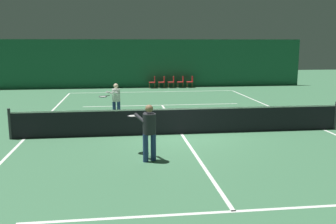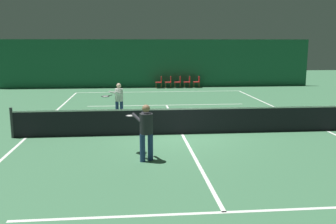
% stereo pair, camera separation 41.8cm
% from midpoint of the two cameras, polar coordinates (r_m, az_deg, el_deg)
% --- Properties ---
extents(ground_plane, '(60.00, 60.00, 0.00)m').
position_cam_midpoint_polar(ground_plane, '(13.63, 1.19, -3.36)').
color(ground_plane, '#3D704C').
extents(backdrop_curtain, '(23.00, 0.12, 3.50)m').
position_cam_midpoint_polar(backdrop_curtain, '(27.72, -3.23, 7.38)').
color(backdrop_curtain, '#1E5B3D').
rests_on(backdrop_curtain, ground).
extents(court_line_baseline_far, '(11.00, 0.10, 0.00)m').
position_cam_midpoint_polar(court_line_baseline_far, '(25.27, -2.77, 3.09)').
color(court_line_baseline_far, white).
rests_on(court_line_baseline_far, ground).
extents(court_line_service_far, '(8.25, 0.10, 0.00)m').
position_cam_midpoint_polar(court_line_service_far, '(19.85, -1.51, 1.05)').
color(court_line_service_far, white).
rests_on(court_line_service_far, ground).
extents(court_line_service_near, '(8.25, 0.10, 0.00)m').
position_cam_midpoint_polar(court_line_service_near, '(7.69, 8.41, -14.76)').
color(court_line_service_near, white).
rests_on(court_line_service_near, ground).
extents(court_line_sideline_left, '(0.10, 23.80, 0.00)m').
position_cam_midpoint_polar(court_line_sideline_left, '(13.95, -21.83, -3.80)').
color(court_line_sideline_left, white).
rests_on(court_line_sideline_left, ground).
extents(court_line_sideline_right, '(0.10, 23.80, 0.00)m').
position_cam_midpoint_polar(court_line_sideline_right, '(15.40, 21.89, -2.49)').
color(court_line_sideline_right, white).
rests_on(court_line_sideline_right, ground).
extents(court_line_centre, '(0.10, 12.80, 0.00)m').
position_cam_midpoint_polar(court_line_centre, '(13.62, 1.19, -3.35)').
color(court_line_centre, white).
rests_on(court_line_centre, ground).
extents(tennis_net, '(12.00, 0.10, 1.07)m').
position_cam_midpoint_polar(tennis_net, '(13.51, 1.19, -1.26)').
color(tennis_net, black).
rests_on(tennis_net, ground).
extents(player_near, '(0.89, 1.34, 1.60)m').
position_cam_midpoint_polar(player_near, '(10.40, -4.14, -2.49)').
color(player_near, navy).
rests_on(player_near, ground).
extents(player_far, '(1.01, 1.26, 1.53)m').
position_cam_midpoint_polar(player_far, '(16.41, -8.72, 2.08)').
color(player_far, navy).
rests_on(player_far, ground).
extents(courtside_chair_0, '(0.44, 0.44, 0.84)m').
position_cam_midpoint_polar(courtside_chair_0, '(27.28, -2.73, 4.67)').
color(courtside_chair_0, brown).
rests_on(courtside_chair_0, ground).
extents(courtside_chair_1, '(0.44, 0.44, 0.84)m').
position_cam_midpoint_polar(courtside_chair_1, '(27.34, -1.28, 4.69)').
color(courtside_chair_1, brown).
rests_on(courtside_chair_1, ground).
extents(courtside_chair_2, '(0.44, 0.44, 0.84)m').
position_cam_midpoint_polar(courtside_chair_2, '(27.43, 0.17, 4.71)').
color(courtside_chair_2, brown).
rests_on(courtside_chair_2, ground).
extents(courtside_chair_3, '(0.44, 0.44, 0.84)m').
position_cam_midpoint_polar(courtside_chair_3, '(27.52, 1.61, 4.73)').
color(courtside_chair_3, brown).
rests_on(courtside_chair_3, ground).
extents(courtside_chair_4, '(0.44, 0.44, 0.84)m').
position_cam_midpoint_polar(courtside_chair_4, '(27.64, 3.04, 4.74)').
color(courtside_chair_4, brown).
rests_on(courtside_chair_4, ground).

